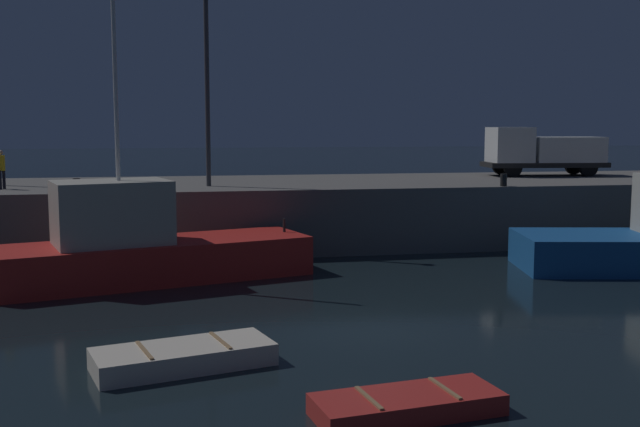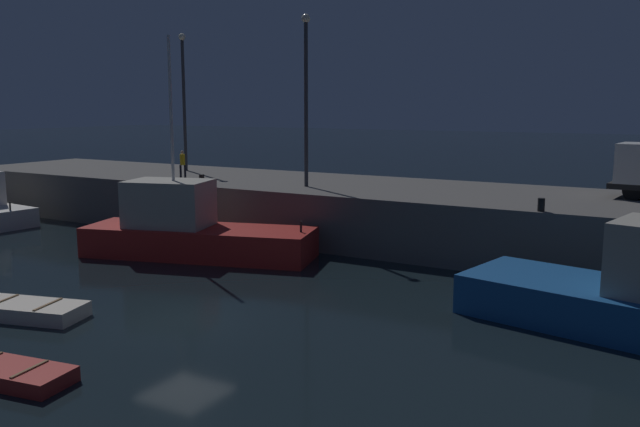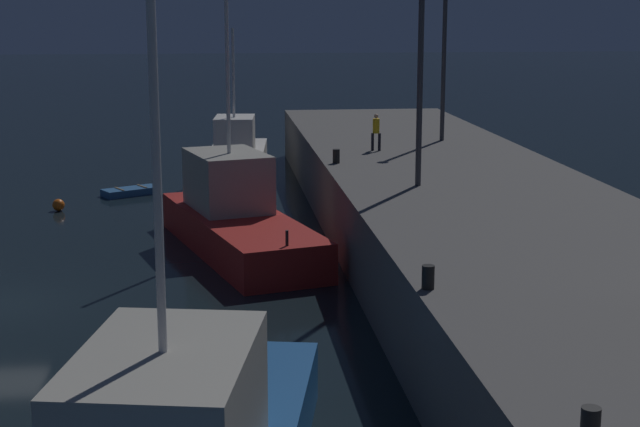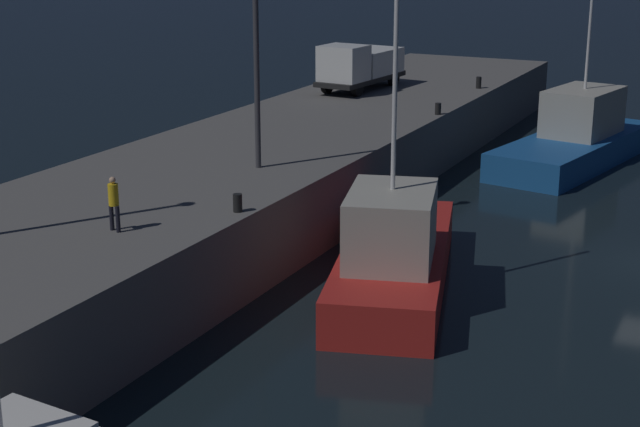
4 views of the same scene
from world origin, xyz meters
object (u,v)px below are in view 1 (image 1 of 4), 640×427
(bollard_west, at_px, (504,180))
(rowboat_white_mid, at_px, (183,356))
(bollard_east, at_px, (77,185))
(fishing_boat_blue, at_px, (143,246))
(utility_truck, at_px, (542,151))
(dockworker, at_px, (1,167))
(lamp_post_east, at_px, (207,67))
(dinghy_orange_near, at_px, (407,404))

(bollard_west, bearing_deg, rowboat_white_mid, -135.12)
(rowboat_white_mid, relative_size, bollard_east, 7.57)
(fishing_boat_blue, height_order, utility_truck, fishing_boat_blue)
(utility_truck, height_order, dockworker, utility_truck)
(lamp_post_east, distance_m, bollard_east, 7.32)
(rowboat_white_mid, distance_m, lamp_post_east, 17.63)
(dockworker, xyz_separation_m, bollard_west, (20.62, -2.34, -0.64))
(dinghy_orange_near, xyz_separation_m, bollard_west, (9.49, 17.07, 2.82))
(bollard_west, height_order, bollard_east, bollard_east)
(bollard_west, xyz_separation_m, bollard_east, (-17.45, 0.21, 0.01))
(dinghy_orange_near, bearing_deg, bollard_west, 60.93)
(utility_truck, distance_m, bollard_east, 22.96)
(bollard_west, distance_m, bollard_east, 17.45)
(dinghy_orange_near, height_order, rowboat_white_mid, rowboat_white_mid)
(utility_truck, relative_size, bollard_west, 11.91)
(rowboat_white_mid, height_order, dockworker, dockworker)
(fishing_boat_blue, distance_m, utility_truck, 22.08)
(dinghy_orange_near, xyz_separation_m, dockworker, (-11.14, 19.40, 3.45))
(bollard_west, bearing_deg, fishing_boat_blue, -165.58)
(dockworker, relative_size, bollard_west, 2.99)
(fishing_boat_blue, bearing_deg, lamp_post_east, 67.97)
(dinghy_orange_near, height_order, bollard_east, bollard_east)
(utility_truck, xyz_separation_m, dockworker, (-25.37, -3.64, -0.37))
(fishing_boat_blue, relative_size, dinghy_orange_near, 3.00)
(dockworker, bearing_deg, bollard_east, -33.82)
(lamp_post_east, distance_m, bollard_west, 13.42)
(dockworker, distance_m, bollard_west, 20.76)
(lamp_post_east, height_order, bollard_west, lamp_post_east)
(bollard_east, bearing_deg, rowboat_white_mid, -74.10)
(dinghy_orange_near, relative_size, dockworker, 2.33)
(fishing_boat_blue, bearing_deg, rowboat_white_mid, -82.41)
(utility_truck, xyz_separation_m, bollard_west, (-4.75, -5.98, -1.01))
(utility_truck, bearing_deg, fishing_boat_blue, -153.43)
(bollard_west, bearing_deg, utility_truck, 51.53)
(utility_truck, bearing_deg, lamp_post_east, -168.17)
(fishing_boat_blue, height_order, bollard_west, fishing_boat_blue)
(utility_truck, distance_m, bollard_west, 7.70)
(fishing_boat_blue, distance_m, dinghy_orange_near, 14.33)
(rowboat_white_mid, height_order, bollard_west, bollard_west)
(rowboat_white_mid, height_order, lamp_post_east, lamp_post_east)
(dinghy_orange_near, relative_size, utility_truck, 0.58)
(rowboat_white_mid, bearing_deg, dinghy_orange_near, -41.32)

